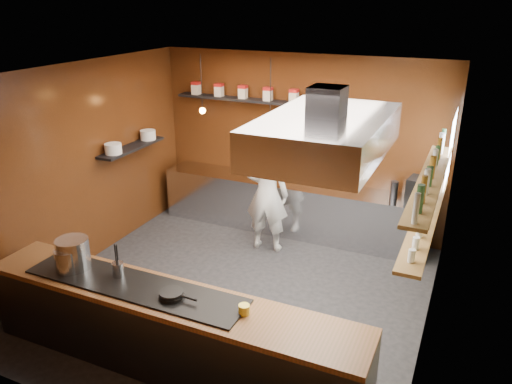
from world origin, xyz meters
The scene contains 26 objects.
floor centered at (0.00, 0.00, 0.00)m, with size 5.00×5.00×0.00m, color black.
back_wall centered at (0.00, 2.50, 1.50)m, with size 5.00×5.00×0.00m, color black.
left_wall centered at (-2.50, 0.00, 1.50)m, with size 5.00×5.00×0.00m, color black.
right_wall centered at (2.50, 0.00, 1.50)m, with size 5.00×5.00×0.00m, color #4A452A.
ceiling centered at (0.00, 0.00, 3.00)m, with size 5.00×5.00×0.00m, color silver.
window_pane centered at (2.45, 1.70, 1.90)m, with size 1.00×1.00×0.00m, color white.
prep_counter centered at (0.00, 2.17, 0.45)m, with size 4.60×0.65×0.90m, color silver.
pass_counter centered at (0.00, -1.60, 0.47)m, with size 4.40×0.72×0.94m.
tin_shelf centered at (-0.90, 2.36, 2.20)m, with size 2.60×0.26×0.04m, color black.
plate_shelf centered at (-2.34, 1.00, 1.55)m, with size 0.30×1.40×0.04m, color black.
bottle_shelf_upper centered at (2.34, 0.30, 1.92)m, with size 0.26×2.80×0.04m, color olive.
bottle_shelf_lower centered at (2.34, 0.30, 1.45)m, with size 0.26×2.80×0.04m, color olive.
extractor_hood centered at (1.30, -0.40, 2.51)m, with size 1.20×2.00×0.72m.
pendant_left centered at (-1.40, 1.70, 2.15)m, with size 0.10×0.10×0.95m.
pendant_right centered at (-0.20, 1.70, 2.15)m, with size 0.10×0.10×0.95m.
storage_tins centered at (-0.75, 2.36, 2.33)m, with size 2.43×0.13×0.22m.
plate_stacks centered at (-2.34, 1.00, 1.65)m, with size 0.26×1.16×0.16m.
bottles centered at (2.34, 0.30, 2.06)m, with size 0.06×2.66×0.24m.
wine_glasses centered at (2.34, 0.30, 1.53)m, with size 0.07×2.37×0.13m.
stockpot_large centered at (-1.24, -1.58, 1.12)m, with size 0.37×0.37×0.36m, color silver.
stockpot_small centered at (-1.24, -1.66, 1.07)m, with size 0.29×0.29×0.27m, color #B6B9BE.
utensil_crock centered at (-0.66, -1.52, 1.02)m, with size 0.13×0.13×0.17m, color #B4B6BB.
frying_pan centered at (0.11, -1.63, 0.97)m, with size 0.44×0.27×0.07m.
butter_jar centered at (0.91, -1.57, 0.97)m, with size 0.11×0.11×0.10m, color yellow.
espresso_machine centered at (2.10, 2.17, 1.09)m, with size 0.38×0.37×0.38m, color black.
chef centered at (-0.12, 1.42, 0.94)m, with size 0.69×0.45×1.89m, color white.
Camera 1 is at (2.72, -5.29, 3.84)m, focal length 35.00 mm.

